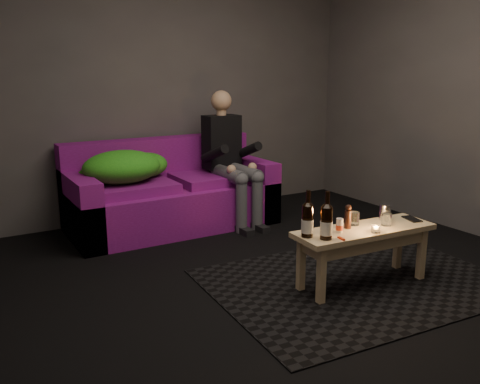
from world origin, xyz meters
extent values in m
plane|color=black|center=(0.00, 0.00, 0.00)|extent=(4.50, 4.50, 0.00)
plane|color=#494649|center=(0.00, 2.25, 1.30)|extent=(4.00, 0.00, 4.00)
cube|color=black|center=(0.34, -0.08, 0.00)|extent=(2.10, 1.59, 0.01)
cube|color=#770F6D|center=(-0.23, 1.77, 0.20)|extent=(1.88, 0.85, 0.39)
cube|color=#770F6D|center=(-0.23, 2.09, 0.60)|extent=(1.88, 0.21, 0.41)
cube|color=#770F6D|center=(-1.08, 1.77, 0.29)|extent=(0.19, 0.85, 0.58)
cube|color=#770F6D|center=(0.61, 1.77, 0.29)|extent=(0.19, 0.85, 0.58)
cube|color=#770F6D|center=(-0.63, 1.72, 0.43)|extent=(0.70, 0.56, 0.09)
cube|color=#770F6D|center=(0.16, 1.72, 0.43)|extent=(0.70, 0.56, 0.09)
ellipsoid|color=#1F901A|center=(-0.70, 1.77, 0.62)|extent=(0.68, 0.53, 0.28)
ellipsoid|color=#1F901A|center=(-0.44, 1.90, 0.59)|extent=(0.41, 0.34, 0.23)
ellipsoid|color=#1F901A|center=(-0.91, 1.88, 0.55)|extent=(0.30, 0.24, 0.15)
cube|color=black|center=(0.32, 1.82, 0.76)|extent=(0.34, 0.21, 0.52)
sphere|color=tan|center=(0.32, 1.82, 1.16)|extent=(0.20, 0.20, 0.20)
cylinder|color=#414249|center=(0.23, 1.53, 0.50)|extent=(0.13, 0.47, 0.13)
cylinder|color=#414249|center=(0.40, 1.53, 0.50)|extent=(0.13, 0.47, 0.13)
cylinder|color=#414249|center=(0.23, 1.30, 0.24)|extent=(0.10, 0.10, 0.48)
cylinder|color=#414249|center=(0.40, 1.30, 0.24)|extent=(0.10, 0.10, 0.48)
cube|color=black|center=(0.23, 1.24, 0.03)|extent=(0.08, 0.21, 0.06)
cube|color=black|center=(0.40, 1.24, 0.03)|extent=(0.08, 0.21, 0.06)
cube|color=#D7B47E|center=(0.34, -0.13, 0.39)|extent=(1.02, 0.39, 0.04)
cube|color=#D7B47E|center=(0.34, -0.13, 0.33)|extent=(0.89, 0.30, 0.09)
cube|color=#D7B47E|center=(-0.09, -0.21, 0.19)|extent=(0.05, 0.05, 0.37)
cube|color=#D7B47E|center=(-0.08, 0.01, 0.19)|extent=(0.05, 0.05, 0.37)
cube|color=#D7B47E|center=(0.76, -0.27, 0.19)|extent=(0.05, 0.05, 0.37)
cube|color=#D7B47E|center=(0.78, -0.04, 0.19)|extent=(0.05, 0.05, 0.37)
cylinder|color=black|center=(-0.11, -0.08, 0.51)|extent=(0.07, 0.07, 0.21)
cylinder|color=white|center=(-0.11, -0.08, 0.48)|extent=(0.08, 0.08, 0.09)
cone|color=black|center=(-0.11, -0.08, 0.63)|extent=(0.07, 0.07, 0.03)
cylinder|color=black|center=(-0.11, -0.08, 0.66)|extent=(0.03, 0.03, 0.10)
cylinder|color=black|center=(-0.03, -0.17, 0.51)|extent=(0.07, 0.07, 0.21)
cylinder|color=white|center=(-0.03, -0.17, 0.48)|extent=(0.08, 0.08, 0.09)
cone|color=black|center=(-0.03, -0.17, 0.63)|extent=(0.07, 0.07, 0.03)
cylinder|color=black|center=(-0.03, -0.17, 0.67)|extent=(0.03, 0.03, 0.10)
cylinder|color=silver|center=(0.13, -0.11, 0.46)|extent=(0.05, 0.05, 0.09)
cylinder|color=black|center=(0.24, -0.07, 0.47)|extent=(0.05, 0.05, 0.12)
cylinder|color=white|center=(0.33, -0.03, 0.45)|extent=(0.09, 0.09, 0.09)
cylinder|color=white|center=(0.33, -0.24, 0.43)|extent=(0.06, 0.06, 0.05)
sphere|color=orange|center=(0.33, -0.24, 0.44)|extent=(0.02, 0.02, 0.02)
cylinder|color=white|center=(0.51, -0.16, 0.45)|extent=(0.09, 0.09, 0.08)
cylinder|color=silver|center=(0.60, -0.06, 0.46)|extent=(0.10, 0.10, 0.11)
cube|color=black|center=(0.77, -0.15, 0.41)|extent=(0.11, 0.17, 0.01)
cube|color=red|center=(0.05, -0.23, 0.41)|extent=(0.03, 0.07, 0.01)
camera|label=1|loc=(-2.05, -2.49, 1.44)|focal=38.00mm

